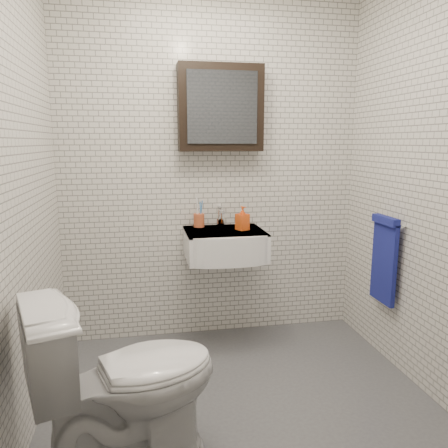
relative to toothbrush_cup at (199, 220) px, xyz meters
name	(u,v)px	position (x,y,z in m)	size (l,w,h in m)	color
ground	(241,403)	(0.11, -0.94, -0.90)	(2.20, 2.00, 0.01)	#494A50
room_shell	(244,142)	(0.11, -0.94, 0.56)	(2.22, 2.02, 2.51)	silver
washbasin	(226,245)	(0.16, -0.21, -0.15)	(0.55, 0.50, 0.20)	white
faucet	(221,217)	(0.16, -0.01, 0.01)	(0.06, 0.20, 0.15)	silver
mirror_cabinet	(221,108)	(0.16, -0.01, 0.80)	(0.60, 0.15, 0.60)	black
towel_rail	(384,256)	(1.15, -0.59, -0.18)	(0.09, 0.30, 0.58)	silver
toothbrush_cup	(199,220)	(0.00, 0.00, 0.00)	(0.09, 0.09, 0.22)	#BF552F
soap_bottle	(242,218)	(0.29, -0.17, 0.03)	(0.08, 0.08, 0.17)	orange
toilet	(127,379)	(-0.50, -1.29, -0.49)	(0.47, 0.82, 0.84)	white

